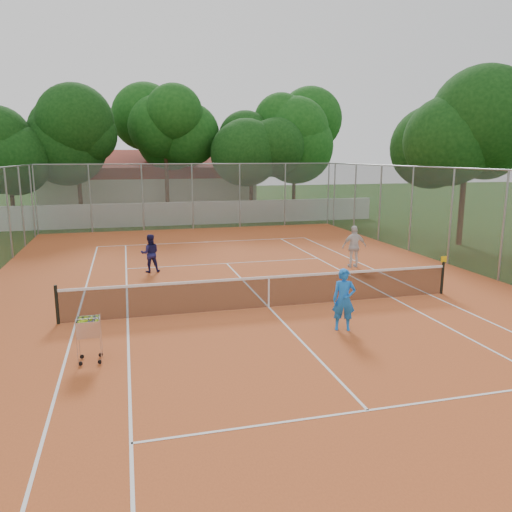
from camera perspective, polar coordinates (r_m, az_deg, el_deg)
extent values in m
plane|color=#18360E|center=(15.07, 1.45, -5.95)|extent=(120.00, 120.00, 0.00)
cube|color=#C05425|center=(15.07, 1.45, -5.91)|extent=(18.00, 34.00, 0.02)
cube|color=white|center=(15.07, 1.45, -5.86)|extent=(10.98, 23.78, 0.01)
cube|color=black|center=(14.93, 1.46, -4.08)|extent=(11.88, 0.10, 0.98)
cube|color=slate|center=(14.60, 1.49, 1.56)|extent=(18.00, 34.00, 4.00)
cube|color=silver|center=(33.27, -7.68, 4.85)|extent=(26.00, 0.30, 1.50)
cube|color=beige|center=(42.92, -12.09, 8.10)|extent=(16.40, 9.00, 4.40)
cube|color=black|center=(36.04, -8.47, 12.10)|extent=(29.00, 19.00, 10.00)
imported|color=blue|center=(13.15, 10.01, -4.94)|extent=(0.69, 0.57, 1.63)
imported|color=#1B1A50|center=(19.81, -12.01, 0.30)|extent=(0.73, 0.57, 1.49)
imported|color=silver|center=(20.58, 11.16, 1.07)|extent=(1.04, 0.50, 1.71)
cube|color=silver|center=(11.66, -18.51, -8.92)|extent=(0.62, 0.62, 1.09)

